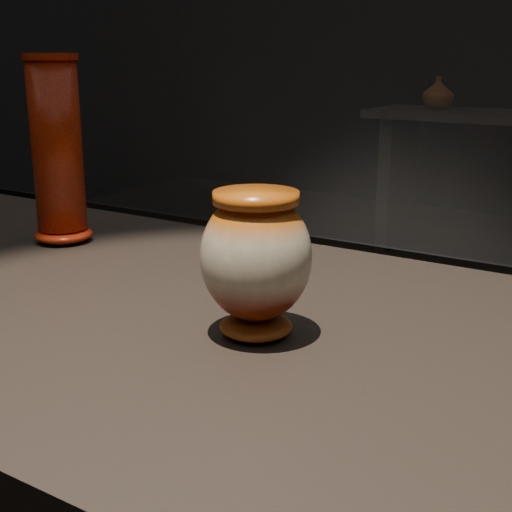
{
  "coord_description": "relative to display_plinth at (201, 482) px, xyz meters",
  "views": [
    {
      "loc": [
        0.57,
        -0.73,
        1.24
      ],
      "look_at": [
        0.12,
        -0.03,
        1.0
      ],
      "focal_mm": 50.0,
      "sensor_mm": 36.0,
      "label": 1
    }
  ],
  "objects": [
    {
      "name": "main_vase",
      "position": [
        0.12,
        -0.03,
        0.37
      ],
      "size": [
        0.18,
        0.18,
        0.18
      ],
      "rotation": [
        0.0,
        0.0,
        -0.37
      ],
      "color": "#661C09",
      "rests_on": "display_plinth"
    },
    {
      "name": "display_plinth",
      "position": [
        0.0,
        0.0,
        0.0
      ],
      "size": [
        2.0,
        0.8,
        0.9
      ],
      "color": "black",
      "rests_on": "ground"
    },
    {
      "name": "back_vase_left",
      "position": [
        -0.93,
        3.67,
        0.37
      ],
      "size": [
        0.23,
        0.23,
        0.2
      ],
      "primitive_type": "imported",
      "rotation": [
        0.0,
        0.0,
        4.45
      ],
      "color": "brown",
      "rests_on": "back_shelf"
    },
    {
      "name": "tall_vase",
      "position": [
        -0.43,
        0.16,
        0.43
      ],
      "size": [
        0.13,
        0.13,
        0.34
      ],
      "rotation": [
        0.0,
        0.0,
        0.24
      ],
      "color": "red",
      "rests_on": "display_plinth"
    }
  ]
}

